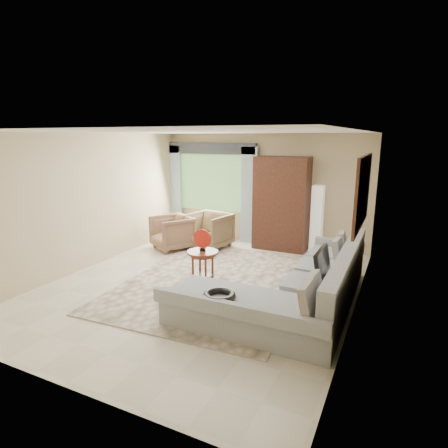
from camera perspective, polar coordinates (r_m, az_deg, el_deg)
The scene contains 17 objects.
ground at distance 6.61m, azimuth -3.31°, elevation -9.31°, with size 6.00×6.00×0.00m, color silver.
area_rug at distance 6.72m, azimuth -1.12°, elevation -8.80°, with size 3.00×4.00×0.02m, color beige.
sectional_sofa at distance 5.75m, azimuth 11.76°, elevation -10.08°, with size 2.30×3.46×0.90m.
tv_screen at distance 5.61m, azimuth 14.80°, elevation -6.07°, with size 0.06×0.74×0.48m, color black.
garden_hose at distance 4.87m, azimuth -0.71°, elevation -10.84°, with size 0.43×0.43×0.09m, color black.
coffee_table at distance 6.72m, azimuth -3.26°, elevation -6.29°, with size 0.55×0.55×0.55m.
red_disc at distance 6.57m, azimuth -3.32°, elevation -2.24°, with size 0.34×0.34×0.03m, color red.
armchair_left at distance 8.65m, azimuth -7.92°, elevation -1.30°, with size 0.82×0.84×0.76m, color brown.
armchair_right at distance 8.65m, azimuth -2.34°, elevation -0.99°, with size 0.87×0.90×0.82m, color olive.
potted_plant at distance 9.92m, azimuth -7.21°, elevation -0.00°, with size 0.51×0.44×0.56m, color #999999.
armoire at distance 8.54m, azimuth 8.73°, elevation 3.08°, with size 1.20×0.55×2.10m, color black.
floor_lamp at distance 8.47m, azimuth 13.96°, elevation 0.68°, with size 0.24×0.24×1.50m, color silver.
window at distance 9.43m, azimuth -1.89°, elevation 6.32°, with size 1.80×0.04×1.40m, color #669E59.
curtain_left at distance 9.92m, azimuth -7.54°, elevation 5.09°, with size 0.40×0.08×2.30m, color #9EB7CC.
curtain_right at distance 8.95m, azimuth 3.84°, elevation 4.31°, with size 0.40×0.08×2.30m, color #9EB7CC.
valance at distance 9.31m, azimuth -2.14°, elevation 11.47°, with size 2.40×0.12×0.26m, color #1E232D.
wall_mirror at distance 5.76m, azimuth 20.33°, elevation 4.61°, with size 0.05×1.70×1.05m.
Camera 1 is at (2.98, -5.34, 2.53)m, focal length 30.00 mm.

